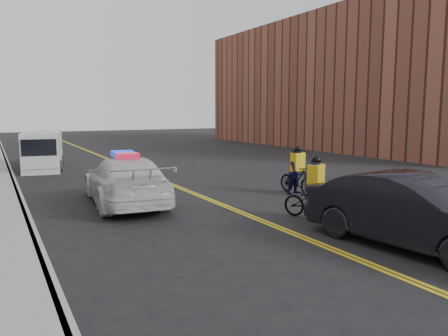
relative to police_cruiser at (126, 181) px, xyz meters
The scene contains 10 objects.
ground 4.15m from the police_cruiser, 45.71° to the right, with size 120.00×120.00×0.00m, color black.
center_line_left 5.85m from the police_cruiser, 61.50° to the left, with size 0.10×60.00×0.01m, color gold.
center_line_right 5.92m from the police_cruiser, 60.13° to the left, with size 0.10×60.00×0.01m, color gold.
curb 6.03m from the police_cruiser, 121.83° to the left, with size 0.20×60.00×0.15m, color gray.
building_across 29.44m from the police_cruiser, 31.27° to the left, with size 12.00×30.00×11.00m, color brown.
police_cruiser is the anchor object (origin of this frame).
dark_sedan 9.12m from the police_cruiser, 60.04° to the right, with size 1.82×5.23×1.72m, color black.
cargo_van 11.00m from the police_cruiser, 97.79° to the left, with size 2.60×5.16×2.07m.
cyclist_near 6.40m from the police_cruiser, 46.84° to the right, with size 1.43×2.04×1.90m.
cyclist_far 6.47m from the police_cruiser, 11.26° to the right, with size 0.90×1.89×1.87m.
Camera 1 is at (-6.83, -11.60, 3.19)m, focal length 35.00 mm.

